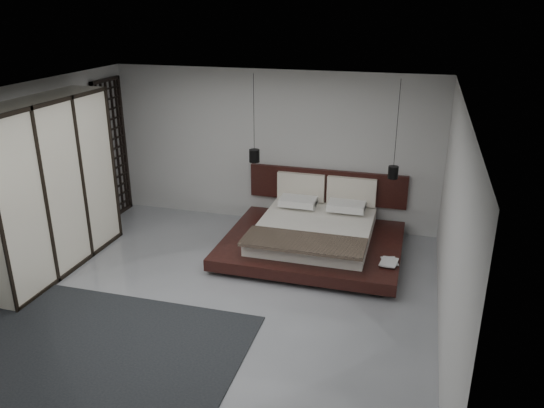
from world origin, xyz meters
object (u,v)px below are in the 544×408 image
(lattice_screen, at_px, (113,150))
(pendant_left, at_px, (254,155))
(wardrobe, at_px, (47,188))
(rug, at_px, (66,358))
(bed, at_px, (314,234))
(pendant_right, at_px, (393,172))

(lattice_screen, relative_size, pendant_left, 1.75)
(wardrobe, xyz_separation_m, rug, (1.54, -1.96, -1.29))
(bed, bearing_deg, wardrobe, -156.20)
(pendant_left, distance_m, pendant_right, 2.33)
(lattice_screen, bearing_deg, pendant_right, -1.03)
(lattice_screen, xyz_separation_m, wardrobe, (0.25, -2.19, 0.00))
(bed, distance_m, rug, 4.22)
(rug, bearing_deg, lattice_screen, 113.33)
(pendant_right, bearing_deg, rug, -129.52)
(rug, bearing_deg, pendant_left, 75.92)
(pendant_left, height_order, pendant_right, same)
(bed, xyz_separation_m, pendant_right, (1.16, 0.45, 1.04))
(bed, relative_size, pendant_right, 1.80)
(lattice_screen, height_order, pendant_right, pendant_right)
(lattice_screen, xyz_separation_m, pendant_left, (2.81, -0.09, 0.13))
(lattice_screen, distance_m, rug, 4.70)
(pendant_left, xyz_separation_m, wardrobe, (-2.56, -2.09, -0.12))
(bed, height_order, rug, bed)
(bed, xyz_separation_m, pendant_left, (-1.16, 0.45, 1.14))
(lattice_screen, xyz_separation_m, rug, (1.79, -4.15, -1.29))
(lattice_screen, bearing_deg, wardrobe, -83.44)
(wardrobe, bearing_deg, pendant_right, 23.20)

